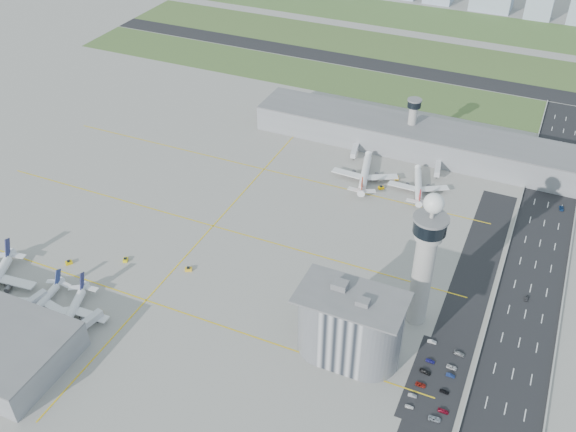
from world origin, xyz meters
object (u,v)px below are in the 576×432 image
at_px(car_hw_4, 546,151).
at_px(tug_1, 100,313).
at_px(car_lot_0, 409,407).
at_px(tug_2, 125,260).
at_px(airplane_near_c, 69,311).
at_px(tug_4, 397,178).
at_px(car_hw_2, 561,208).
at_px(car_lot_4, 430,361).
at_px(car_lot_11, 459,354).
at_px(secondary_tower, 412,119).
at_px(jet_bridge_near_2, 76,334).
at_px(tug_0, 69,262).
at_px(control_tower, 425,256).
at_px(airplane_near_b, 38,303).
at_px(car_lot_9, 450,375).
at_px(airplane_far_a, 365,168).
at_px(car_lot_6, 435,419).
at_px(car_lot_7, 443,411).
at_px(tug_5, 381,187).
at_px(car_lot_5, 432,342).
at_px(jet_bridge_far_1, 438,164).
at_px(car_lot_1, 412,395).
at_px(airplane_far_b, 419,181).
at_px(jet_bridge_near_1, 20,313).
at_px(car_lot_3, 425,371).
at_px(car_hw_1, 526,298).
at_px(car_lot_8, 444,391).
at_px(car_lot_10, 452,367).
at_px(admin_building, 350,326).
at_px(jet_bridge_far_0, 356,147).
at_px(tug_3, 188,269).
at_px(car_lot_2, 421,385).

bearing_deg(car_hw_4, tug_1, -131.25).
bearing_deg(car_lot_0, tug_2, 74.62).
height_order(airplane_near_c, car_hw_4, airplane_near_c).
height_order(tug_4, car_hw_2, tug_4).
distance_m(car_lot_4, car_lot_11, 12.94).
bearing_deg(airplane_near_c, secondary_tower, 136.65).
distance_m(jet_bridge_near_2, tug_0, 50.78).
distance_m(tug_2, car_lot_11, 158.25).
distance_m(control_tower, car_hw_2, 126.12).
bearing_deg(airplane_near_b, car_lot_9, 95.61).
xyz_separation_m(airplane_far_a, car_lot_6, (75.57, -144.79, -5.61)).
distance_m(car_lot_6, car_lot_7, 5.15).
bearing_deg(tug_5, car_lot_5, 167.75).
relative_size(jet_bridge_far_1, car_lot_1, 4.14).
bearing_deg(car_lot_0, car_hw_2, -19.24).
distance_m(airplane_far_b, jet_bridge_near_1, 211.76).
distance_m(control_tower, tug_2, 141.95).
height_order(car_lot_3, car_lot_5, car_lot_3).
bearing_deg(car_lot_7, airplane_near_b, 94.93).
relative_size(car_lot_9, car_hw_1, 1.03).
relative_size(jet_bridge_near_1, car_lot_8, 3.88).
distance_m(tug_1, car_hw_4, 274.80).
bearing_deg(car_lot_8, car_lot_10, 1.84).
relative_size(airplane_far_b, tug_4, 12.01).
relative_size(car_lot_0, car_lot_10, 0.78).
relative_size(admin_building, airplane_near_c, 1.06).
bearing_deg(car_lot_10, tug_5, 33.84).
distance_m(control_tower, car_lot_0, 58.42).
xyz_separation_m(jet_bridge_far_0, car_lot_11, (91.69, -136.73, -2.22)).
relative_size(airplane_far_a, car_lot_0, 13.68).
bearing_deg(tug_3, tug_5, 122.72).
bearing_deg(car_lot_0, jet_bridge_far_1, 5.02).
distance_m(tug_1, car_lot_6, 145.26).
bearing_deg(car_lot_5, car_lot_0, 176.26).
distance_m(airplane_near_c, car_hw_4, 286.78).
relative_size(car_lot_2, car_hw_1, 1.18).
bearing_deg(car_hw_1, jet_bridge_near_1, -152.70).
xyz_separation_m(jet_bridge_near_2, jet_bridge_far_1, (105.00, 193.00, 0.00)).
height_order(secondary_tower, tug_1, secondary_tower).
bearing_deg(jet_bridge_far_0, car_lot_10, 21.95).
xyz_separation_m(tug_1, tug_2, (-11.31, 34.14, 0.03)).
bearing_deg(car_lot_1, car_lot_9, -42.07).
relative_size(car_lot_5, car_hw_4, 1.01).
bearing_deg(jet_bridge_near_2, tug_1, 10.41).
distance_m(tug_0, car_lot_10, 180.51).
bearing_deg(car_lot_9, car_hw_4, -4.37).
bearing_deg(car_hw_2, jet_bridge_near_1, -147.90).
distance_m(jet_bridge_far_1, car_lot_4, 148.71).
bearing_deg(tug_1, car_lot_10, 144.63).
bearing_deg(car_hw_4, admin_building, -111.03).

